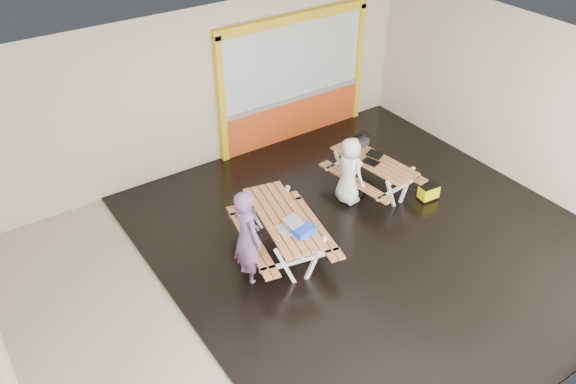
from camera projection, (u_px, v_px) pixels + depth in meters
room at (319, 180)px, 9.29m from camera, size 10.02×8.02×3.52m
deck at (370, 236)px, 10.85m from camera, size 7.50×7.98×0.05m
kiosk at (293, 82)px, 13.15m from camera, size 3.88×0.16×3.00m
picnic_table_left at (283, 225)px, 10.12m from camera, size 1.82×2.35×0.84m
picnic_table_right at (373, 167)px, 11.80m from camera, size 1.46×1.99×0.75m
person_left at (247, 237)px, 9.48m from camera, size 0.45×0.67×1.81m
person_right at (350, 171)px, 11.31m from camera, size 0.49×0.71×1.40m
laptop_left at (288, 227)px, 9.68m from camera, size 0.42×0.39×0.17m
laptop_right at (372, 159)px, 11.63m from camera, size 0.44×0.41×0.15m
blue_pouch at (304, 230)px, 9.61m from camera, size 0.38×0.29×0.11m
toolbox at (361, 143)px, 12.11m from camera, size 0.35×0.20×0.20m
backpack at (362, 142)px, 12.42m from camera, size 0.32×0.24×0.48m
dark_case at (357, 188)px, 11.97m from camera, size 0.50×0.46×0.15m
fluke_bag at (429, 192)px, 11.71m from camera, size 0.43×0.30×0.35m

